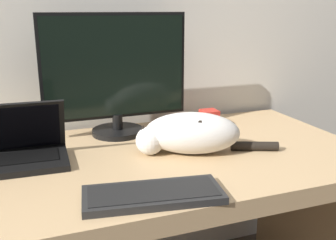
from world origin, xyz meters
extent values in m
cube|color=tan|center=(0.00, 0.39, 0.68)|extent=(1.64, 0.78, 0.06)
cube|color=tan|center=(0.78, 0.39, 0.32)|extent=(0.04, 0.72, 0.65)
cylinder|color=black|center=(0.02, 0.66, 0.72)|extent=(0.20, 0.20, 0.02)
cylinder|color=black|center=(0.02, 0.66, 0.76)|extent=(0.04, 0.04, 0.06)
cube|color=black|center=(0.02, 0.67, 0.97)|extent=(0.56, 0.02, 0.40)
cube|color=black|center=(0.02, 0.66, 0.97)|extent=(0.53, 0.01, 0.37)
cube|color=black|center=(-0.36, 0.46, 0.72)|extent=(0.34, 0.22, 0.02)
cube|color=black|center=(-0.36, 0.47, 0.73)|extent=(0.27, 0.12, 0.00)
cube|color=black|center=(-0.36, 0.51, 0.82)|extent=(0.33, 0.12, 0.18)
cube|color=black|center=(-0.36, 0.50, 0.81)|extent=(0.30, 0.10, 0.16)
cube|color=black|center=(-0.02, 0.10, 0.72)|extent=(0.38, 0.20, 0.02)
cube|color=black|center=(-0.02, 0.10, 0.73)|extent=(0.35, 0.17, 0.00)
ellipsoid|color=silver|center=(0.21, 0.37, 0.78)|extent=(0.36, 0.27, 0.14)
ellipsoid|color=black|center=(0.23, 0.36, 0.82)|extent=(0.18, 0.17, 0.06)
sphere|color=silver|center=(0.07, 0.41, 0.75)|extent=(0.10, 0.10, 0.10)
cone|color=black|center=(0.05, 0.41, 0.79)|extent=(0.04, 0.04, 0.03)
cone|color=black|center=(0.09, 0.40, 0.79)|extent=(0.04, 0.04, 0.03)
cylinder|color=black|center=(0.43, 0.31, 0.72)|extent=(0.16, 0.09, 0.03)
cube|color=red|center=(0.41, 0.64, 0.74)|extent=(0.07, 0.07, 0.07)
camera|label=1|loc=(-0.31, -0.79, 1.19)|focal=42.00mm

